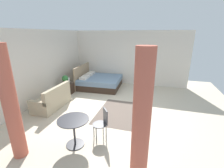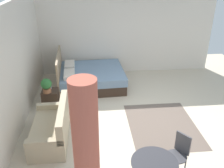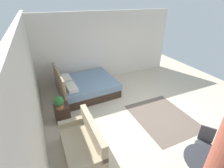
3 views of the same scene
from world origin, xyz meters
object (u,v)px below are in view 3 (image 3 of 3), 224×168
object	(u,v)px
vase	(59,101)
balcony_table	(203,168)
potted_plant	(59,102)
cafe_chair_near_window	(205,141)
bed	(86,86)
nightstand	(62,113)
couch	(83,145)

from	to	relation	value
vase	balcony_table	xyz separation A→B (m)	(-3.24, -2.11, -0.10)
potted_plant	cafe_chair_near_window	bearing A→B (deg)	-133.55
potted_plant	balcony_table	size ratio (longest dim) A/B	0.52
potted_plant	balcony_table	bearing A→B (deg)	-144.78
vase	balcony_table	size ratio (longest dim) A/B	0.30
bed	nightstand	bearing A→B (deg)	138.06
bed	potted_plant	world-z (taller)	bed
vase	cafe_chair_near_window	distance (m)	3.89
bed	vase	bearing A→B (deg)	134.57
couch	bed	bearing A→B (deg)	-17.77
bed	nightstand	world-z (taller)	bed
couch	nightstand	xyz separation A→B (m)	(1.47, 0.23, -0.04)
couch	cafe_chair_near_window	bearing A→B (deg)	-116.46
nightstand	potted_plant	distance (m)	0.47
couch	nightstand	world-z (taller)	couch
bed	couch	size ratio (longest dim) A/B	1.40
vase	couch	bearing A→B (deg)	-171.02
bed	nightstand	size ratio (longest dim) A/B	4.30
bed	couch	distance (m)	2.82
cafe_chair_near_window	bed	bearing A→B (deg)	22.04
potted_plant	balcony_table	distance (m)	3.70
balcony_table	potted_plant	bearing A→B (deg)	35.22
couch	potted_plant	world-z (taller)	potted_plant
potted_plant	cafe_chair_near_window	xyz separation A→B (m)	(-2.58, -2.72, -0.19)
potted_plant	couch	bearing A→B (deg)	-168.51
couch	potted_plant	xyz separation A→B (m)	(1.37, 0.28, 0.42)
bed	potted_plant	bearing A→B (deg)	139.11
vase	cafe_chair_near_window	bearing A→B (deg)	-136.18
nightstand	balcony_table	bearing A→B (deg)	-146.25
couch	balcony_table	bearing A→B (deg)	-131.69
bed	vase	size ratio (longest dim) A/B	9.28
couch	cafe_chair_near_window	xyz separation A→B (m)	(-1.21, -2.44, 0.23)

